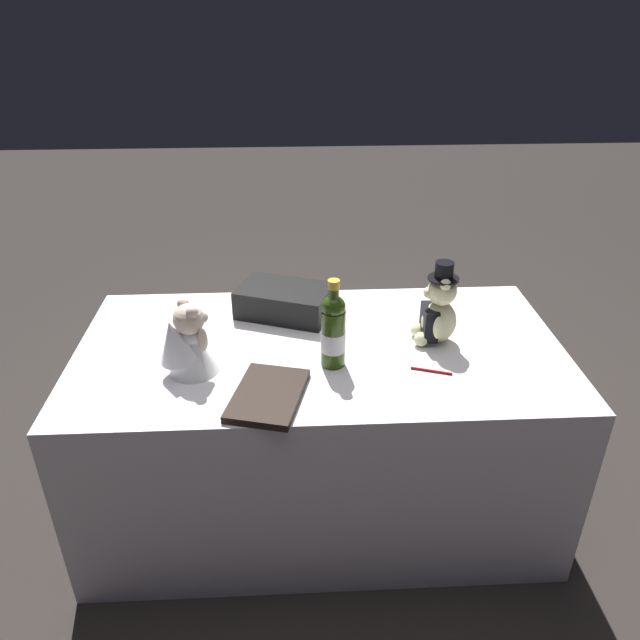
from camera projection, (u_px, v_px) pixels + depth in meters
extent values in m
plane|color=#2D2826|center=(320.00, 498.00, 2.39)|extent=(12.00, 12.00, 0.00)
cube|color=white|center=(320.00, 428.00, 2.22)|extent=(1.64, 0.85, 0.70)
ellipsoid|color=beige|center=(439.00, 322.00, 2.04)|extent=(0.12, 0.11, 0.15)
cube|color=black|center=(429.00, 322.00, 2.04)|extent=(0.05, 0.10, 0.11)
sphere|color=beige|center=(442.00, 291.00, 1.99)|extent=(0.10, 0.10, 0.10)
sphere|color=beige|center=(429.00, 293.00, 1.99)|extent=(0.04, 0.04, 0.04)
sphere|color=beige|center=(441.00, 276.00, 2.00)|extent=(0.04, 0.04, 0.04)
sphere|color=beige|center=(446.00, 285.00, 1.94)|extent=(0.04, 0.04, 0.04)
ellipsoid|color=beige|center=(431.00, 310.00, 2.09)|extent=(0.04, 0.04, 0.08)
ellipsoid|color=beige|center=(439.00, 328.00, 1.98)|extent=(0.04, 0.04, 0.08)
sphere|color=beige|center=(418.00, 330.00, 2.09)|extent=(0.05, 0.05, 0.05)
sphere|color=beige|center=(421.00, 339.00, 2.04)|extent=(0.05, 0.05, 0.05)
cylinder|color=black|center=(443.00, 278.00, 1.97)|extent=(0.10, 0.10, 0.01)
cylinder|color=black|center=(444.00, 270.00, 1.95)|extent=(0.06, 0.06, 0.05)
cone|color=white|center=(193.00, 351.00, 1.88)|extent=(0.16, 0.16, 0.14)
ellipsoid|color=white|center=(191.00, 334.00, 1.85)|extent=(0.07, 0.06, 0.06)
sphere|color=beige|center=(189.00, 319.00, 1.83)|extent=(0.10, 0.10, 0.10)
sphere|color=beige|center=(201.00, 317.00, 1.85)|extent=(0.04, 0.04, 0.04)
sphere|color=beige|center=(192.00, 312.00, 1.78)|extent=(0.04, 0.04, 0.04)
sphere|color=beige|center=(183.00, 303.00, 1.83)|extent=(0.04, 0.04, 0.04)
ellipsoid|color=beige|center=(203.00, 340.00, 1.83)|extent=(0.03, 0.03, 0.08)
ellipsoid|color=beige|center=(191.00, 328.00, 1.90)|extent=(0.03, 0.03, 0.08)
cone|color=white|center=(174.00, 341.00, 1.83)|extent=(0.18, 0.17, 0.15)
cylinder|color=#2B4610|center=(333.00, 338.00, 1.90)|extent=(0.08, 0.08, 0.19)
sphere|color=#2B4610|center=(334.00, 307.00, 1.85)|extent=(0.08, 0.08, 0.08)
cylinder|color=#2B4610|center=(334.00, 293.00, 1.83)|extent=(0.03, 0.03, 0.08)
cylinder|color=gold|center=(334.00, 284.00, 1.81)|extent=(0.04, 0.04, 0.03)
cylinder|color=silver|center=(333.00, 341.00, 1.91)|extent=(0.08, 0.08, 0.07)
cylinder|color=maroon|center=(431.00, 371.00, 1.91)|extent=(0.13, 0.05, 0.01)
cone|color=silver|center=(452.00, 374.00, 1.89)|extent=(0.01, 0.01, 0.01)
cube|color=black|center=(284.00, 301.00, 2.22)|extent=(0.38, 0.31, 0.11)
cube|color=#B7B7BF|center=(275.00, 290.00, 2.30)|extent=(0.04, 0.02, 0.03)
cube|color=black|center=(268.00, 395.00, 1.78)|extent=(0.26, 0.32, 0.02)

